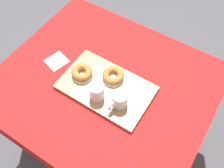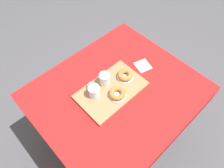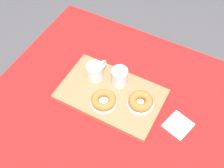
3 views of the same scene
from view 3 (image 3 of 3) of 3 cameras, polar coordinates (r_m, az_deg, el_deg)
name	(u,v)px [view 3 (image 3 of 3)]	position (r m, az deg, el deg)	size (l,w,h in m)	color
ground_plane	(113,163)	(2.00, 0.24, -15.21)	(6.00, 6.00, 0.00)	#47474C
dining_table	(114,114)	(1.42, 0.32, -5.94)	(1.12, 0.97, 0.75)	red
serving_tray	(111,94)	(1.34, -0.19, -2.01)	(0.47, 0.29, 0.02)	olive
tea_mug_left	(95,72)	(1.36, -3.30, 2.46)	(0.08, 0.12, 0.08)	white
water_glass_near	(120,77)	(1.34, 1.48, 1.31)	(0.07, 0.07, 0.09)	white
donut_plate_left	(104,103)	(1.30, -1.64, -3.66)	(0.12, 0.12, 0.01)	white
sugar_donut_left	(104,100)	(1.28, -1.66, -3.15)	(0.11, 0.11, 0.04)	#A3662D
donut_plate_right	(140,104)	(1.30, 5.58, -3.89)	(0.12, 0.12, 0.01)	white
sugar_donut_right	(141,101)	(1.28, 5.66, -3.36)	(0.11, 0.11, 0.04)	#A3662D
paper_napkin	(178,125)	(1.30, 12.86, -7.87)	(0.10, 0.11, 0.01)	white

